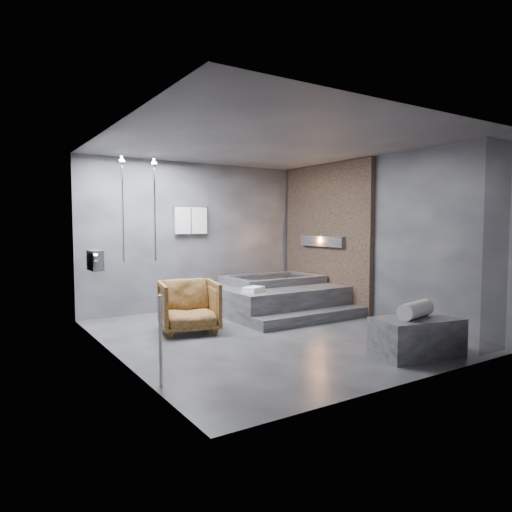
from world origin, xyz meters
TOP-DOWN VIEW (x-y plane):
  - room at (0.40, 0.24)m, footprint 5.00×5.04m
  - tub_deck at (1.05, 1.45)m, footprint 2.20×2.00m
  - tub_step at (1.05, 0.27)m, footprint 2.20×0.36m
  - concrete_bench at (0.90, -1.92)m, footprint 1.15×0.77m
  - driftwood_chair at (-0.95, 0.77)m, footprint 1.02×1.04m
  - rolled_towel at (0.88, -1.90)m, footprint 0.60×0.32m
  - deck_towel at (0.26, 0.85)m, footprint 0.40×0.35m

SIDE VIEW (x-z plane):
  - tub_step at x=1.05m, z-range 0.00..0.18m
  - concrete_bench at x=0.90m, z-range 0.00..0.48m
  - tub_deck at x=1.05m, z-range 0.00..0.50m
  - driftwood_chair at x=-0.95m, z-range 0.00..0.78m
  - deck_towel at x=0.26m, z-range 0.50..0.59m
  - rolled_towel at x=0.88m, z-range 0.48..0.68m
  - room at x=0.40m, z-range 0.32..3.14m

